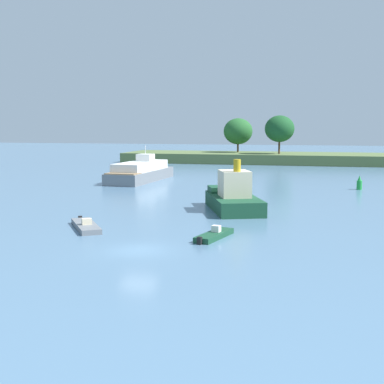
{
  "coord_description": "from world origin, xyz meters",
  "views": [
    {
      "loc": [
        11.95,
        -33.5,
        8.51
      ],
      "look_at": [
        -1.74,
        22.68,
        1.2
      ],
      "focal_mm": 49.38,
      "sensor_mm": 36.0,
      "label": 1
    }
  ],
  "objects_px": {
    "white_riverboat": "(141,172)",
    "small_motorboat": "(86,226)",
    "tugboat": "(233,197)",
    "fishing_skiff": "(214,235)",
    "channel_buoy_green": "(359,184)"
  },
  "relations": [
    {
      "from": "white_riverboat",
      "to": "small_motorboat",
      "type": "distance_m",
      "value": 38.05
    },
    {
      "from": "tugboat",
      "to": "fishing_skiff",
      "type": "xyz_separation_m",
      "value": [
        0.74,
        -13.59,
        -1.12
      ]
    },
    {
      "from": "small_motorboat",
      "to": "channel_buoy_green",
      "type": "height_order",
      "value": "channel_buoy_green"
    },
    {
      "from": "small_motorboat",
      "to": "channel_buoy_green",
      "type": "distance_m",
      "value": 41.07
    },
    {
      "from": "fishing_skiff",
      "to": "white_riverboat",
      "type": "bearing_deg",
      "value": 116.66
    },
    {
      "from": "small_motorboat",
      "to": "channel_buoy_green",
      "type": "bearing_deg",
      "value": 54.37
    },
    {
      "from": "fishing_skiff",
      "to": "small_motorboat",
      "type": "bearing_deg",
      "value": 174.08
    },
    {
      "from": "small_motorboat",
      "to": "fishing_skiff",
      "type": "height_order",
      "value": "small_motorboat"
    },
    {
      "from": "small_motorboat",
      "to": "fishing_skiff",
      "type": "xyz_separation_m",
      "value": [
        11.09,
        -1.15,
        0.0
      ]
    },
    {
      "from": "white_riverboat",
      "to": "channel_buoy_green",
      "type": "xyz_separation_m",
      "value": [
        32.07,
        -3.77,
        -0.58
      ]
    },
    {
      "from": "fishing_skiff",
      "to": "channel_buoy_green",
      "type": "distance_m",
      "value": 36.84
    },
    {
      "from": "small_motorboat",
      "to": "tugboat",
      "type": "bearing_deg",
      "value": 50.24
    },
    {
      "from": "small_motorboat",
      "to": "fishing_skiff",
      "type": "distance_m",
      "value": 11.15
    },
    {
      "from": "tugboat",
      "to": "white_riverboat",
      "type": "xyz_separation_m",
      "value": [
        -18.49,
        24.71,
        0.03
      ]
    },
    {
      "from": "channel_buoy_green",
      "to": "tugboat",
      "type": "bearing_deg",
      "value": -122.96
    }
  ]
}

